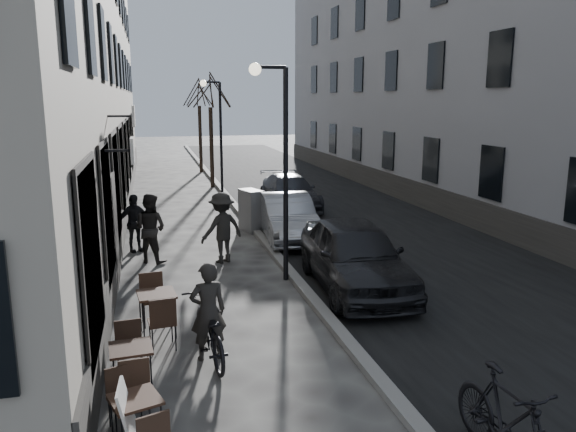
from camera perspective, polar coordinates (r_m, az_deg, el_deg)
name	(u,v)px	position (r m, az deg, el deg)	size (l,w,h in m)	color
ground	(386,409)	(8.51, 9.90, -18.78)	(120.00, 120.00, 0.00)	#373532
road	(318,201)	(24.09, 3.06, 1.53)	(7.30, 60.00, 0.00)	black
kerb	(233,203)	(23.29, -5.57, 1.28)	(0.25, 60.00, 0.12)	gray
building_right	(442,11)	(26.61, 15.36, 19.42)	(4.00, 35.00, 16.00)	gray
streetlamp_near	(278,149)	(13.04, -0.98, 6.78)	(0.90, 0.28, 5.09)	black
streetlamp_far	(217,126)	(24.86, -7.25, 9.10)	(0.90, 0.28, 5.09)	black
tree_near	(210,91)	(27.83, -7.93, 12.46)	(2.40, 2.40, 5.70)	black
tree_far	(199,92)	(33.80, -9.04, 12.30)	(2.40, 2.40, 5.70)	black
bistro_set_a	(136,418)	(7.63, -15.16, -19.21)	(0.80, 1.46, 0.83)	#311E15
bistro_set_b	(132,365)	(8.87, -15.59, -14.40)	(0.66, 1.52, 0.88)	#311E15
bistro_set_c	(157,310)	(10.75, -13.14, -9.24)	(0.75, 1.69, 0.98)	#311E15
sign_board	(131,428)	(7.55, -15.64, -20.00)	(0.35, 0.57, 0.95)	black
utility_cabinet	(251,210)	(18.55, -3.76, 0.56)	(0.51, 0.92, 1.38)	slate
bicycle	(209,330)	(9.68, -8.07, -11.37)	(0.69, 1.97, 1.03)	black
cyclist_rider	(208,311)	(9.55, -8.12, -9.56)	(0.62, 0.40, 1.69)	#272421
pedestrian_near	(150,228)	(15.36, -13.81, -1.22)	(0.90, 0.71, 1.86)	black
pedestrian_mid	(222,228)	(15.02, -6.73, -1.19)	(1.22, 0.70, 1.89)	black
pedestrian_far	(134,223)	(16.58, -15.38, -0.70)	(0.98, 0.41, 1.67)	black
car_near	(355,255)	(12.96, 6.81, -3.96)	(1.89, 4.70, 1.60)	black
car_mid	(287,217)	(17.47, -0.09, -0.11)	(1.47, 4.21, 1.39)	#999CA1
car_far	(290,192)	(22.43, 0.17, 2.47)	(1.84, 4.52, 1.31)	#31333A
moped	(508,422)	(7.49, 21.42, -18.87)	(0.55, 1.96, 1.18)	black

